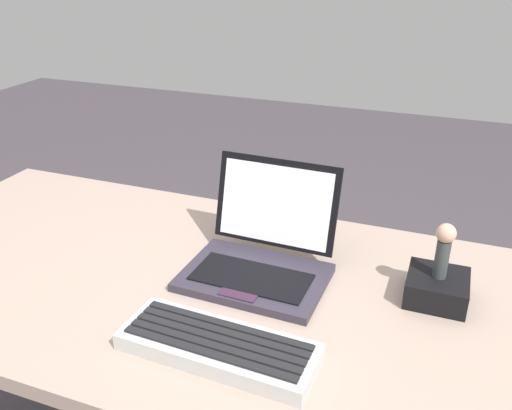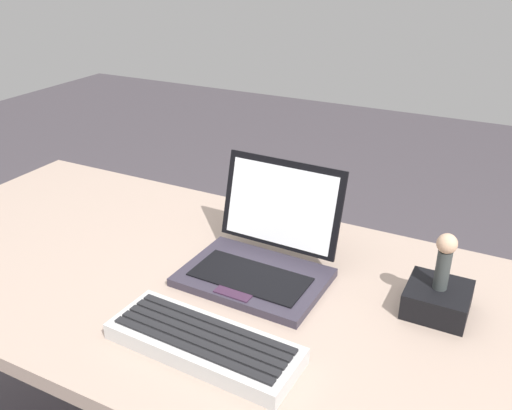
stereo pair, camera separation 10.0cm
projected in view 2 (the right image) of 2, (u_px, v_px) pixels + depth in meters
desk at (223, 328)px, 1.11m from camera, size 1.56×0.69×0.75m
laptop_front at (262, 255)px, 1.07m from camera, size 0.28×0.25×0.21m
external_keyboard at (204, 343)px, 0.88m from camera, size 0.33×0.13×0.03m
figurine_stand at (437, 299)px, 0.97m from camera, size 0.11×0.11×0.05m
figurine at (445, 257)px, 0.93m from camera, size 0.04×0.04×0.11m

